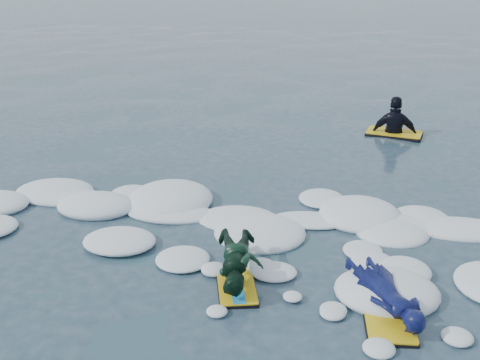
{
  "coord_description": "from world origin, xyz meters",
  "views": [
    {
      "loc": [
        0.92,
        -6.52,
        3.81
      ],
      "look_at": [
        -0.14,
        1.6,
        0.49
      ],
      "focal_mm": 45.0,
      "sensor_mm": 36.0,
      "label": 1
    }
  ],
  "objects": [
    {
      "name": "ground",
      "position": [
        0.0,
        0.0,
        0.0
      ],
      "size": [
        120.0,
        120.0,
        0.0
      ],
      "primitive_type": "plane",
      "color": "#1D3746",
      "rests_on": "ground"
    },
    {
      "name": "foam_band",
      "position": [
        0.0,
        1.03,
        0.0
      ],
      "size": [
        12.0,
        3.1,
        0.3
      ],
      "primitive_type": null,
      "color": "white",
      "rests_on": "ground"
    },
    {
      "name": "prone_woman_unit",
      "position": [
        1.79,
        -0.77,
        0.18
      ],
      "size": [
        1.01,
        1.49,
        0.36
      ],
      "rotation": [
        0.0,
        0.0,
        1.61
      ],
      "color": "black",
      "rests_on": "ground"
    },
    {
      "name": "prone_child_unit",
      "position": [
        0.11,
        -0.4,
        0.24
      ],
      "size": [
        0.68,
        1.27,
        0.47
      ],
      "rotation": [
        0.0,
        0.0,
        1.8
      ],
      "color": "black",
      "rests_on": "ground"
    },
    {
      "name": "waiting_rider_unit",
      "position": [
        2.55,
        5.64,
        -0.01
      ],
      "size": [
        1.23,
        0.87,
        1.67
      ],
      "rotation": [
        0.0,
        0.0,
        -0.25
      ],
      "color": "black",
      "rests_on": "ground"
    }
  ]
}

